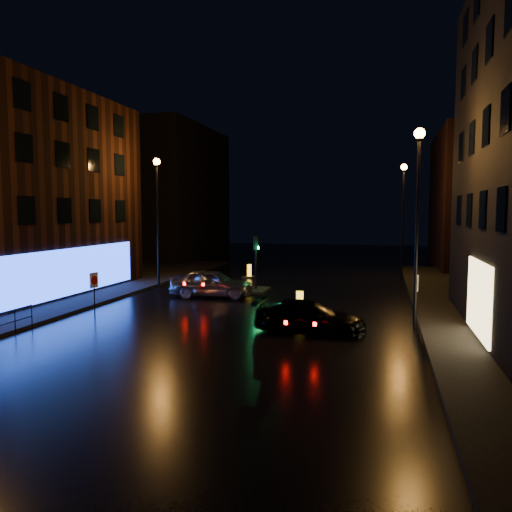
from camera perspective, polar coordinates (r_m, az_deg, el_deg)
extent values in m
plane|color=black|center=(17.84, -7.54, -11.00)|extent=(120.00, 120.00, 0.00)
cube|color=black|center=(31.81, -25.96, -4.22)|extent=(12.00, 44.00, 0.15)
cube|color=black|center=(55.66, -9.54, 7.12)|extent=(8.00, 16.00, 14.00)
cube|color=black|center=(48.68, 24.58, 5.87)|extent=(8.00, 14.00, 12.00)
cylinder|color=black|center=(33.13, -11.16, 3.36)|extent=(0.14, 0.14, 8.00)
cylinder|color=black|center=(33.26, -11.27, 10.27)|extent=(0.20, 0.20, 0.25)
sphere|color=orange|center=(33.27, -11.28, 10.52)|extent=(0.44, 0.44, 0.44)
cylinder|color=black|center=(21.97, 17.89, 2.40)|extent=(0.14, 0.14, 8.00)
cylinder|color=black|center=(22.16, 18.18, 12.79)|extent=(0.20, 0.20, 0.25)
sphere|color=orange|center=(22.18, 18.19, 13.17)|extent=(0.44, 0.44, 0.44)
cylinder|color=black|center=(37.94, 16.40, 3.46)|extent=(0.14, 0.14, 8.00)
cylinder|color=black|center=(38.05, 16.56, 9.49)|extent=(0.20, 0.20, 0.25)
sphere|color=orange|center=(38.07, 16.56, 9.71)|extent=(0.44, 0.44, 0.44)
cube|color=black|center=(31.24, 0.00, -3.90)|extent=(1.40, 2.40, 0.12)
cylinder|color=black|center=(31.06, 0.00, -1.46)|extent=(0.12, 0.12, 2.80)
cube|color=black|center=(30.92, 0.00, 1.49)|extent=(0.28, 0.22, 0.90)
cylinder|color=#0CFF59|center=(30.90, 0.25, 0.97)|extent=(0.05, 0.18, 0.18)
cylinder|color=black|center=(23.41, -24.24, -6.28)|extent=(0.04, 0.04, 1.00)
imported|color=#9DA0A4|center=(29.07, -5.08, -3.10)|extent=(4.94, 2.40, 1.62)
imported|color=black|center=(20.51, 6.16, -6.97)|extent=(4.59, 1.95, 1.32)
cube|color=black|center=(23.73, 5.01, -6.79)|extent=(1.05, 1.46, 0.11)
cube|color=#F5AF18|center=(23.62, 5.02, -5.43)|extent=(0.34, 0.24, 1.15)
cube|color=black|center=(23.62, 5.02, -5.43)|extent=(0.35, 0.06, 0.69)
cube|color=black|center=(37.56, -0.77, -2.40)|extent=(0.97, 1.27, 0.09)
cube|color=yellow|center=(37.51, -0.77, -1.69)|extent=(0.29, 0.22, 0.95)
cube|color=black|center=(37.51, -0.77, -1.69)|extent=(0.28, 0.08, 0.57)
cylinder|color=black|center=(24.38, -17.99, -4.39)|extent=(0.06, 0.06, 2.05)
cube|color=white|center=(24.28, -18.04, -2.65)|extent=(0.12, 0.51, 0.70)
cylinder|color=#B20C0C|center=(24.26, -17.99, -2.65)|extent=(0.08, 0.41, 0.41)
cylinder|color=black|center=(22.94, 17.84, -4.91)|extent=(0.06, 0.06, 2.10)
cube|color=white|center=(22.82, 17.89, -3.02)|extent=(0.17, 0.52, 0.72)
cylinder|color=#B20C0C|center=(22.83, 17.82, -3.02)|extent=(0.12, 0.41, 0.42)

